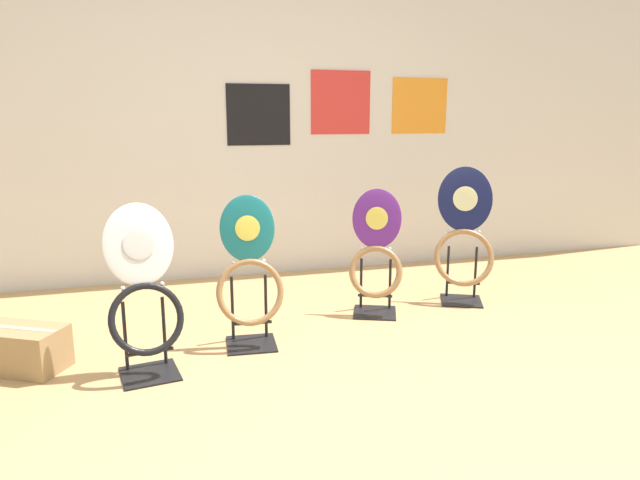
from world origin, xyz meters
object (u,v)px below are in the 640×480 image
Objects in this scene: toilet_seat_display_navy_moon at (464,241)px; storage_box at (20,349)px; toilet_seat_display_white_plain at (144,294)px; toilet_seat_display_teal_sax at (249,275)px; toilet_seat_display_purple_note at (376,257)px.

storage_box is at bearing -171.97° from toilet_seat_display_navy_moon.
toilet_seat_display_teal_sax is (0.57, 0.23, -0.01)m from toilet_seat_display_white_plain.
toilet_seat_display_teal_sax reaches higher than storage_box.
toilet_seat_display_purple_note is 2.14m from storage_box.
toilet_seat_display_white_plain is at bearing -19.21° from storage_box.
toilet_seat_display_white_plain is 1.05× the size of toilet_seat_display_purple_note.
toilet_seat_display_white_plain is 0.92× the size of toilet_seat_display_navy_moon.
toilet_seat_display_navy_moon reaches higher than storage_box.
toilet_seat_display_white_plain is 0.75m from storage_box.
toilet_seat_display_navy_moon is at bearing 13.79° from toilet_seat_display_teal_sax.
storage_box is (-1.21, -0.01, -0.30)m from toilet_seat_display_teal_sax.
toilet_seat_display_teal_sax is 0.91× the size of toilet_seat_display_navy_moon.
toilet_seat_display_navy_moon reaches higher than toilet_seat_display_purple_note.
toilet_seat_display_navy_moon is 1.82× the size of storage_box.
toilet_seat_display_navy_moon reaches higher than toilet_seat_display_white_plain.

